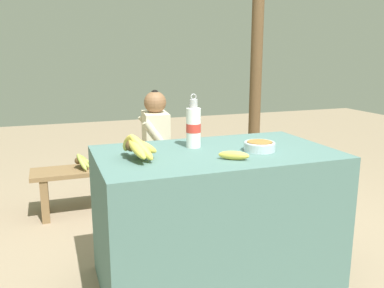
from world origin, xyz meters
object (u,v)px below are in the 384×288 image
object	(u,v)px
banana_bunch_ripe	(137,146)
support_post_far	(256,67)
serving_bowl	(259,146)
water_bottle	(193,127)
seated_vendor	(151,141)
wooden_bench	(134,170)
banana_bunch_green	(82,160)
loose_banana_front	(234,155)

from	to	relation	value
banana_bunch_ripe	support_post_far	world-z (taller)	support_post_far
serving_bowl	water_bottle	distance (m)	0.39
serving_bowl	seated_vendor	xyz separation A→B (m)	(-0.29, 1.38, -0.24)
water_bottle	wooden_bench	xyz separation A→B (m)	(-0.11, 1.20, -0.58)
serving_bowl	banana_bunch_ripe	bearing A→B (deg)	176.07
banana_bunch_green	water_bottle	bearing A→B (deg)	-65.61
banana_bunch_green	support_post_far	bearing A→B (deg)	6.68
serving_bowl	wooden_bench	xyz separation A→B (m)	(-0.43, 1.41, -0.49)
wooden_bench	support_post_far	size ratio (longest dim) A/B	0.71
serving_bowl	wooden_bench	distance (m)	1.55
seated_vendor	support_post_far	xyz separation A→B (m)	(1.12, 0.23, 0.61)
banana_bunch_ripe	seated_vendor	distance (m)	1.42
loose_banana_front	support_post_far	bearing A→B (deg)	58.73
serving_bowl	seated_vendor	world-z (taller)	seated_vendor
loose_banana_front	support_post_far	size ratio (longest dim) A/B	0.07
water_bottle	seated_vendor	xyz separation A→B (m)	(0.03, 1.17, -0.33)
serving_bowl	support_post_far	xyz separation A→B (m)	(0.84, 1.61, 0.37)
serving_bowl	support_post_far	size ratio (longest dim) A/B	0.07
seated_vendor	loose_banana_front	bearing A→B (deg)	98.72
serving_bowl	water_bottle	xyz separation A→B (m)	(-0.32, 0.21, 0.09)
banana_bunch_ripe	banana_bunch_green	distance (m)	1.44
banana_bunch_green	support_post_far	distance (m)	1.87
seated_vendor	wooden_bench	bearing A→B (deg)	-4.51
seated_vendor	support_post_far	bearing A→B (deg)	-162.10
wooden_bench	support_post_far	world-z (taller)	support_post_far
loose_banana_front	banana_bunch_ripe	bearing A→B (deg)	159.50
serving_bowl	support_post_far	world-z (taller)	support_post_far
banana_bunch_ripe	wooden_bench	bearing A→B (deg)	79.59
banana_bunch_ripe	support_post_far	distance (m)	2.21
support_post_far	seated_vendor	bearing A→B (deg)	-168.25
water_bottle	banana_bunch_green	xyz separation A→B (m)	(-0.55, 1.21, -0.46)
seated_vendor	support_post_far	size ratio (longest dim) A/B	0.43
wooden_bench	banana_bunch_green	world-z (taller)	banana_bunch_green
serving_bowl	banana_bunch_green	xyz separation A→B (m)	(-0.86, 1.41, -0.37)
loose_banana_front	wooden_bench	bearing A→B (deg)	97.87
serving_bowl	wooden_bench	world-z (taller)	serving_bowl
banana_bunch_green	serving_bowl	bearing A→B (deg)	-58.60
loose_banana_front	water_bottle	bearing A→B (deg)	106.44
support_post_far	wooden_bench	bearing A→B (deg)	-170.74
water_bottle	banana_bunch_green	bearing A→B (deg)	114.39
serving_bowl	wooden_bench	bearing A→B (deg)	106.98
banana_bunch_ripe	wooden_bench	world-z (taller)	banana_bunch_ripe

